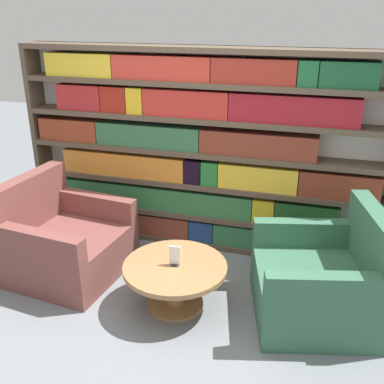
# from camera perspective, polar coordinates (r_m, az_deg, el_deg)

# --- Properties ---
(ground_plane) EXTENTS (14.00, 14.00, 0.00)m
(ground_plane) POSITION_cam_1_polar(r_m,az_deg,el_deg) (3.61, -4.63, -16.12)
(ground_plane) COLOR slate
(bookshelf) EXTENTS (3.54, 0.30, 1.93)m
(bookshelf) POSITION_cam_1_polar(r_m,az_deg,el_deg) (4.31, 0.83, 5.05)
(bookshelf) COLOR silver
(bookshelf) RESTS_ON ground_plane
(armchair_left) EXTENTS (1.00, 1.02, 0.87)m
(armchair_left) POSITION_cam_1_polar(r_m,az_deg,el_deg) (4.20, -15.96, -6.22)
(armchair_left) COLOR brown
(armchair_left) RESTS_ON ground_plane
(armchair_right) EXTENTS (1.11, 1.12, 0.87)m
(armchair_right) POSITION_cam_1_polar(r_m,az_deg,el_deg) (3.65, 16.26, -10.97)
(armchair_right) COLOR #336047
(armchair_right) RESTS_ON ground_plane
(coffee_table) EXTENTS (0.82, 0.82, 0.38)m
(coffee_table) POSITION_cam_1_polar(r_m,az_deg,el_deg) (3.61, -2.15, -10.69)
(coffee_table) COLOR olive
(coffee_table) RESTS_ON ground_plane
(table_sign) EXTENTS (0.09, 0.06, 0.17)m
(table_sign) POSITION_cam_1_polar(r_m,az_deg,el_deg) (3.51, -2.19, -8.25)
(table_sign) COLOR black
(table_sign) RESTS_ON coffee_table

